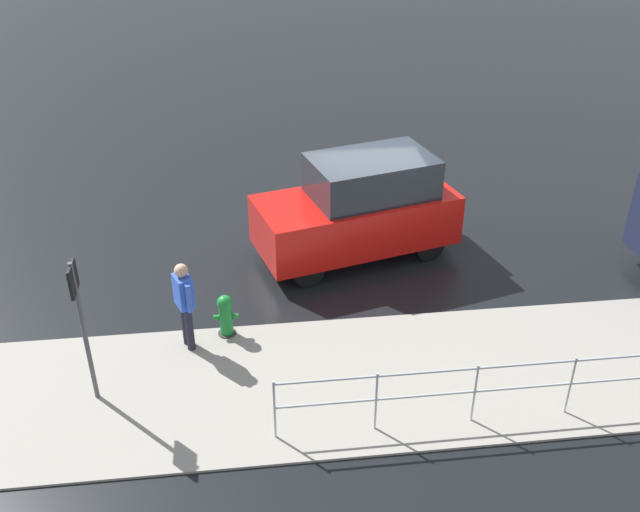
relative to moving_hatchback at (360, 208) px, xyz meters
The scene contains 7 objects.
ground_plane 1.09m from the moving_hatchback, 122.59° to the right, with size 60.00×60.00×0.00m, color black.
kerb_strip 4.03m from the moving_hatchback, 92.89° to the left, with size 24.00×3.20×0.04m, color gray.
moving_hatchback is the anchor object (origin of this frame).
fire_hydrant 3.70m from the moving_hatchback, 42.69° to the left, with size 0.42×0.31×0.80m.
pedestrian 4.29m from the moving_hatchback, 39.67° to the left, with size 0.36×0.53×1.62m.
metal_railing 5.22m from the moving_hatchback, 107.07° to the left, with size 7.13×0.04×1.05m.
sign_post 6.04m from the moving_hatchback, 39.52° to the left, with size 0.07×0.44×2.40m.
Camera 1 is at (2.46, 12.65, 7.36)m, focal length 40.00 mm.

